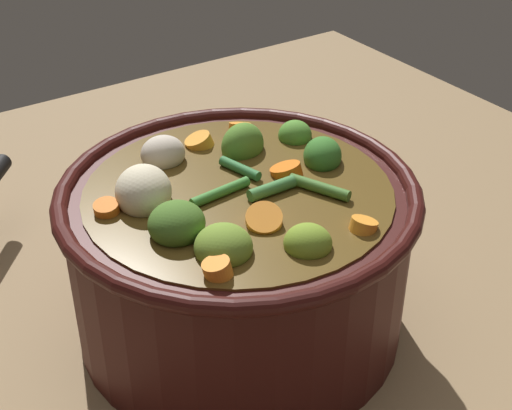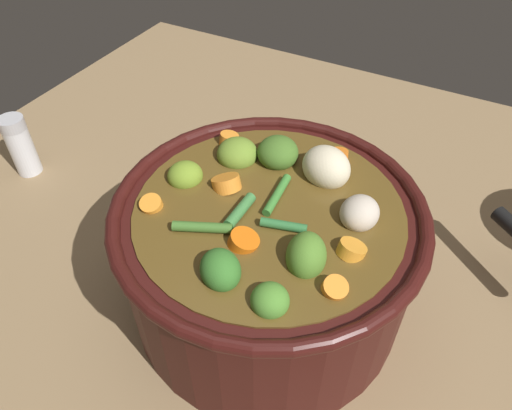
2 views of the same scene
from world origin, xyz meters
name	(u,v)px [view 1 (image 1 of 2)]	position (x,y,z in m)	size (l,w,h in m)	color
ground_plane	(240,321)	(0.00, 0.00, 0.00)	(1.10, 1.10, 0.00)	#8C704C
cooking_pot	(239,253)	(0.00, 0.00, 0.08)	(0.30, 0.30, 0.17)	#38110F
wooden_spoon	(235,161)	(0.24, -0.15, 0.01)	(0.18, 0.21, 0.02)	olive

